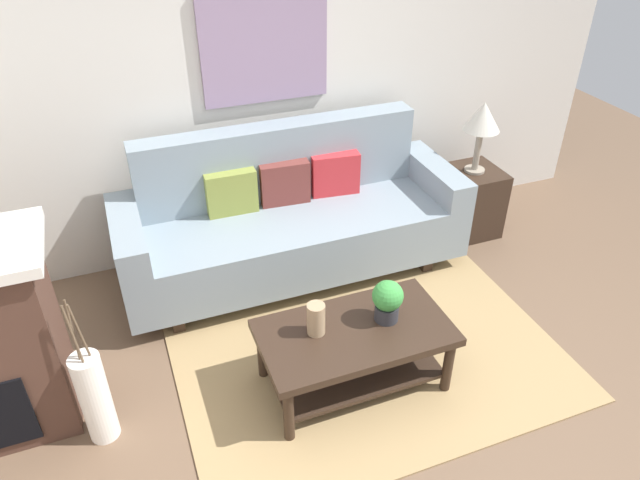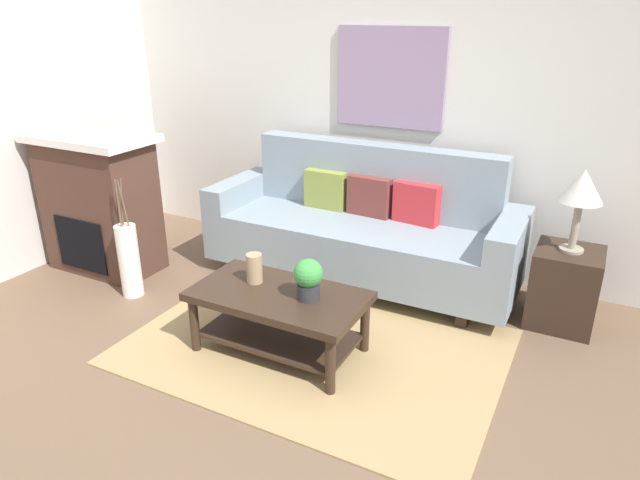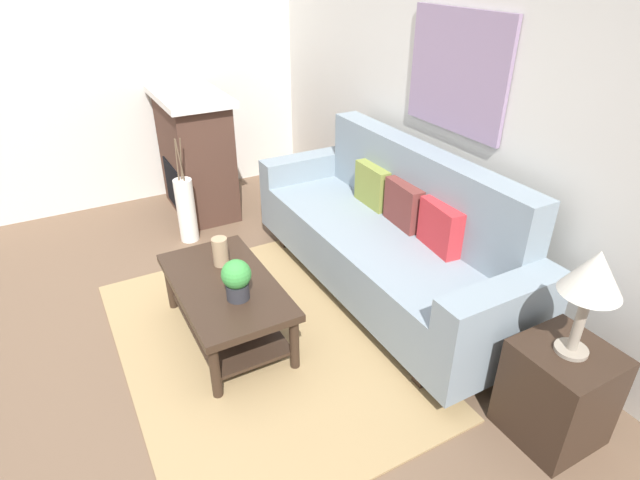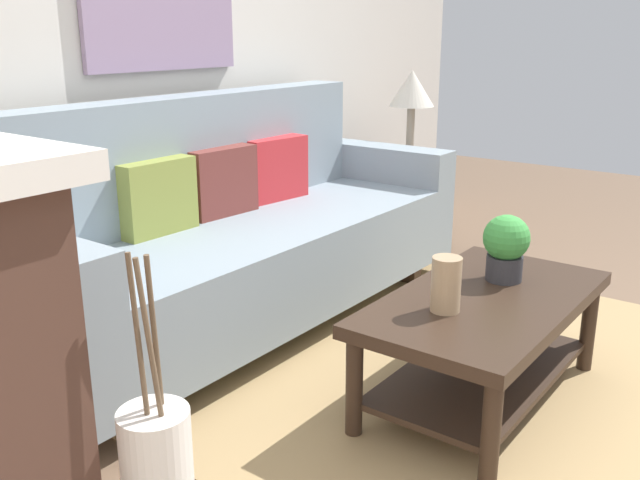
{
  "view_description": "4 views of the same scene",
  "coord_description": "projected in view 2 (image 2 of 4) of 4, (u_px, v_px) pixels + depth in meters",
  "views": [
    {
      "loc": [
        -1.27,
        -1.91,
        2.72
      ],
      "look_at": [
        -0.17,
        0.96,
        0.67
      ],
      "focal_mm": 33.19,
      "sensor_mm": 36.0,
      "label": 1
    },
    {
      "loc": [
        1.5,
        -2.32,
        2.08
      ],
      "look_at": [
        -0.18,
        0.93,
        0.58
      ],
      "focal_mm": 31.66,
      "sensor_mm": 36.0,
      "label": 2
    },
    {
      "loc": [
        2.48,
        -0.41,
        2.26
      ],
      "look_at": [
        0.02,
        0.95,
        0.68
      ],
      "focal_mm": 28.75,
      "sensor_mm": 36.0,
      "label": 3
    },
    {
      "loc": [
        -2.48,
        -0.59,
        1.38
      ],
      "look_at": [
        -0.23,
        1.09,
        0.52
      ],
      "focal_mm": 39.41,
      "sensor_mm": 36.0,
      "label": 4
    }
  ],
  "objects": [
    {
      "name": "coffee_table",
      "position": [
        279.0,
        309.0,
        3.59
      ],
      "size": [
        1.1,
        0.6,
        0.43
      ],
      "color": "#332319",
      "rests_on": "ground_plane"
    },
    {
      "name": "framed_painting",
      "position": [
        390.0,
        78.0,
        4.5
      ],
      "size": [
        0.91,
        0.03,
        0.78
      ],
      "primitive_type": "cube",
      "color": "gray"
    },
    {
      "name": "floor_vase_branch_c",
      "position": [
        118.0,
        203.0,
        4.14
      ],
      "size": [
        0.03,
        0.03,
        0.36
      ],
      "primitive_type": "cylinder",
      "rotation": [
        -0.05,
        -0.06,
        0.0
      ],
      "color": "brown",
      "rests_on": "floor_vase"
    },
    {
      "name": "couch",
      "position": [
        363.0,
        230.0,
        4.55
      ],
      "size": [
        2.49,
        0.84,
        1.08
      ],
      "color": "gray",
      "rests_on": "ground_plane"
    },
    {
      "name": "table_lamp",
      "position": [
        582.0,
        189.0,
        3.67
      ],
      "size": [
        0.28,
        0.28,
        0.57
      ],
      "color": "gray",
      "rests_on": "side_table"
    },
    {
      "name": "side_table",
      "position": [
        564.0,
        287.0,
        3.94
      ],
      "size": [
        0.44,
        0.44,
        0.56
      ],
      "primitive_type": "cube",
      "color": "#332319",
      "rests_on": "ground_plane"
    },
    {
      "name": "throw_pillow_crimson",
      "position": [
        417.0,
        203.0,
        4.39
      ],
      "size": [
        0.37,
        0.16,
        0.32
      ],
      "primitive_type": "cube",
      "rotation": [
        0.0,
        0.0,
        -0.11
      ],
      "color": "red",
      "rests_on": "couch"
    },
    {
      "name": "throw_pillow_maroon",
      "position": [
        370.0,
        196.0,
        4.56
      ],
      "size": [
        0.37,
        0.15,
        0.32
      ],
      "primitive_type": "cube",
      "rotation": [
        0.0,
        0.0,
        -0.07
      ],
      "color": "brown",
      "rests_on": "couch"
    },
    {
      "name": "wall_left",
      "position": [
        6.0,
        109.0,
        4.45
      ],
      "size": [
        0.1,
        5.09,
        2.7
      ],
      "primitive_type": "cube",
      "color": "silver",
      "rests_on": "ground_plane"
    },
    {
      "name": "throw_pillow_olive",
      "position": [
        326.0,
        189.0,
        4.73
      ],
      "size": [
        0.36,
        0.13,
        0.32
      ],
      "primitive_type": "cube",
      "rotation": [
        0.0,
        0.0,
        -0.02
      ],
      "color": "olive",
      "rests_on": "couch"
    },
    {
      "name": "tabletop_vase",
      "position": [
        254.0,
        268.0,
        3.65
      ],
      "size": [
        0.1,
        0.1,
        0.2
      ],
      "primitive_type": "cylinder",
      "color": "tan",
      "rests_on": "coffee_table"
    },
    {
      "name": "floor_vase_branch_b",
      "position": [
        122.0,
        202.0,
        4.17
      ],
      "size": [
        0.02,
        0.04,
        0.36
      ],
      "primitive_type": "cylinder",
      "rotation": [
        -0.08,
        0.02,
        0.0
      ],
      "color": "brown",
      "rests_on": "floor_vase"
    },
    {
      "name": "wall_back",
      "position": [
        409.0,
        106.0,
        4.58
      ],
      "size": [
        5.47,
        0.1,
        2.7
      ],
      "primitive_type": "cube",
      "color": "silver",
      "rests_on": "ground_plane"
    },
    {
      "name": "floor_vase_branch_a",
      "position": [
        123.0,
        203.0,
        4.14
      ],
      "size": [
        0.04,
        0.03,
        0.36
      ],
      "primitive_type": "cylinder",
      "rotation": [
        0.06,
        -0.08,
        0.0
      ],
      "color": "brown",
      "rests_on": "floor_vase"
    },
    {
      "name": "floor_vase",
      "position": [
        129.0,
        261.0,
        4.33
      ],
      "size": [
        0.16,
        0.16,
        0.58
      ],
      "primitive_type": "cylinder",
      "color": "white",
      "rests_on": "ground_plane"
    },
    {
      "name": "ground_plane",
      "position": [
        276.0,
        389.0,
        3.33
      ],
      "size": [
        9.47,
        9.47,
        0.0
      ],
      "primitive_type": "plane",
      "color": "brown"
    },
    {
      "name": "area_rug",
      "position": [
        315.0,
        347.0,
        3.74
      ],
      "size": [
        2.39,
        1.67,
        0.01
      ],
      "primitive_type": "cube",
      "color": "#A38456",
      "rests_on": "ground_plane"
    },
    {
      "name": "potted_plant_tabletop",
      "position": [
        308.0,
        278.0,
        3.42
      ],
      "size": [
        0.18,
        0.18,
        0.26
      ],
      "color": "#2D2D33",
      "rests_on": "coffee_table"
    },
    {
      "name": "fireplace",
      "position": [
        100.0,
        203.0,
        4.69
      ],
      "size": [
        1.02,
        0.58,
        1.16
      ],
      "color": "#472D23",
      "rests_on": "ground_plane"
    }
  ]
}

